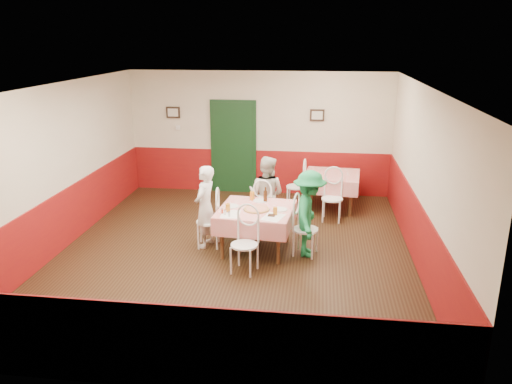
# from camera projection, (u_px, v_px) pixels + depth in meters

# --- Properties ---
(floor) EXTENTS (7.00, 7.00, 0.00)m
(floor) POSITION_uv_depth(u_px,v_px,m) (235.00, 252.00, 8.53)
(floor) COLOR black
(floor) RESTS_ON ground
(ceiling) EXTENTS (7.00, 7.00, 0.00)m
(ceiling) POSITION_uv_depth(u_px,v_px,m) (233.00, 86.00, 7.69)
(ceiling) COLOR white
(ceiling) RESTS_ON back_wall
(back_wall) EXTENTS (6.00, 0.10, 2.80)m
(back_wall) POSITION_uv_depth(u_px,v_px,m) (259.00, 133.00, 11.42)
(back_wall) COLOR beige
(back_wall) RESTS_ON ground
(front_wall) EXTENTS (6.00, 0.10, 2.80)m
(front_wall) POSITION_uv_depth(u_px,v_px,m) (173.00, 269.00, 4.80)
(front_wall) COLOR beige
(front_wall) RESTS_ON ground
(left_wall) EXTENTS (0.10, 7.00, 2.80)m
(left_wall) POSITION_uv_depth(u_px,v_px,m) (60.00, 168.00, 8.47)
(left_wall) COLOR beige
(left_wall) RESTS_ON ground
(right_wall) EXTENTS (0.10, 7.00, 2.80)m
(right_wall) POSITION_uv_depth(u_px,v_px,m) (424.00, 180.00, 7.75)
(right_wall) COLOR beige
(right_wall) RESTS_ON ground
(wainscot_back) EXTENTS (6.00, 0.03, 1.00)m
(wainscot_back) POSITION_uv_depth(u_px,v_px,m) (259.00, 171.00, 11.68)
(wainscot_back) COLOR maroon
(wainscot_back) RESTS_ON ground
(wainscot_front) EXTENTS (6.00, 0.03, 1.00)m
(wainscot_front) POSITION_uv_depth(u_px,v_px,m) (178.00, 348.00, 5.09)
(wainscot_front) COLOR maroon
(wainscot_front) RESTS_ON ground
(wainscot_left) EXTENTS (0.03, 7.00, 1.00)m
(wainscot_left) POSITION_uv_depth(u_px,v_px,m) (67.00, 217.00, 8.74)
(wainscot_left) COLOR maroon
(wainscot_left) RESTS_ON ground
(wainscot_right) EXTENTS (0.03, 7.00, 1.00)m
(wainscot_right) POSITION_uv_depth(u_px,v_px,m) (417.00, 234.00, 8.02)
(wainscot_right) COLOR maroon
(wainscot_right) RESTS_ON ground
(door) EXTENTS (0.96, 0.06, 2.10)m
(door) POSITION_uv_depth(u_px,v_px,m) (233.00, 148.00, 11.55)
(door) COLOR black
(door) RESTS_ON ground
(picture_left) EXTENTS (0.32, 0.03, 0.26)m
(picture_left) POSITION_uv_depth(u_px,v_px,m) (173.00, 112.00, 11.48)
(picture_left) COLOR black
(picture_left) RESTS_ON back_wall
(picture_right) EXTENTS (0.32, 0.03, 0.26)m
(picture_right) POSITION_uv_depth(u_px,v_px,m) (317.00, 115.00, 11.08)
(picture_right) COLOR black
(picture_right) RESTS_ON back_wall
(thermostat) EXTENTS (0.10, 0.03, 0.10)m
(thermostat) POSITION_uv_depth(u_px,v_px,m) (178.00, 128.00, 11.57)
(thermostat) COLOR white
(thermostat) RESTS_ON back_wall
(main_table) EXTENTS (1.32, 1.32, 0.77)m
(main_table) POSITION_uv_depth(u_px,v_px,m) (256.00, 230.00, 8.52)
(main_table) COLOR red
(main_table) RESTS_ON ground
(second_table) EXTENTS (1.21, 1.21, 0.77)m
(second_table) POSITION_uv_depth(u_px,v_px,m) (331.00, 191.00, 10.61)
(second_table) COLOR red
(second_table) RESTS_ON ground
(chair_left) EXTENTS (0.46, 0.46, 0.90)m
(chair_left) POSITION_uv_depth(u_px,v_px,m) (208.00, 222.00, 8.67)
(chair_left) COLOR white
(chair_left) RESTS_ON ground
(chair_right) EXTENTS (0.50, 0.50, 0.90)m
(chair_right) POSITION_uv_depth(u_px,v_px,m) (306.00, 229.00, 8.33)
(chair_right) COLOR white
(chair_right) RESTS_ON ground
(chair_far) EXTENTS (0.51, 0.51, 0.90)m
(chair_far) POSITION_uv_depth(u_px,v_px,m) (266.00, 209.00, 9.29)
(chair_far) COLOR white
(chair_far) RESTS_ON ground
(chair_near) EXTENTS (0.51, 0.51, 0.90)m
(chair_near) POSITION_uv_depth(u_px,v_px,m) (244.00, 245.00, 7.71)
(chair_near) COLOR white
(chair_near) RESTS_ON ground
(chair_second_a) EXTENTS (0.45, 0.45, 0.90)m
(chair_second_a) POSITION_uv_depth(u_px,v_px,m) (296.00, 187.00, 10.67)
(chair_second_a) COLOR white
(chair_second_a) RESTS_ON ground
(chair_second_b) EXTENTS (0.45, 0.45, 0.90)m
(chair_second_b) POSITION_uv_depth(u_px,v_px,m) (332.00, 199.00, 9.87)
(chair_second_b) COLOR white
(chair_second_b) RESTS_ON ground
(pizza) EXTENTS (0.45, 0.45, 0.03)m
(pizza) POSITION_uv_depth(u_px,v_px,m) (257.00, 209.00, 8.33)
(pizza) COLOR #B74723
(pizza) RESTS_ON main_table
(plate_left) EXTENTS (0.27, 0.27, 0.01)m
(plate_left) POSITION_uv_depth(u_px,v_px,m) (232.00, 206.00, 8.50)
(plate_left) COLOR white
(plate_left) RESTS_ON main_table
(plate_right) EXTENTS (0.27, 0.27, 0.01)m
(plate_right) POSITION_uv_depth(u_px,v_px,m) (280.00, 209.00, 8.34)
(plate_right) COLOR white
(plate_right) RESTS_ON main_table
(plate_far) EXTENTS (0.27, 0.27, 0.01)m
(plate_far) POSITION_uv_depth(u_px,v_px,m) (260.00, 201.00, 8.77)
(plate_far) COLOR white
(plate_far) RESTS_ON main_table
(glass_a) EXTENTS (0.08, 0.08, 0.14)m
(glass_a) POSITION_uv_depth(u_px,v_px,m) (228.00, 208.00, 8.22)
(glass_a) COLOR #BF7219
(glass_a) RESTS_ON main_table
(glass_b) EXTENTS (0.08, 0.08, 0.13)m
(glass_b) POSITION_uv_depth(u_px,v_px,m) (275.00, 211.00, 8.08)
(glass_b) COLOR #BF7219
(glass_b) RESTS_ON main_table
(glass_c) EXTENTS (0.09, 0.09, 0.15)m
(glass_c) POSITION_uv_depth(u_px,v_px,m) (252.00, 196.00, 8.81)
(glass_c) COLOR #BF7219
(glass_c) RESTS_ON main_table
(beer_bottle) EXTENTS (0.07, 0.07, 0.24)m
(beer_bottle) POSITION_uv_depth(u_px,v_px,m) (265.00, 195.00, 8.70)
(beer_bottle) COLOR #381C0A
(beer_bottle) RESTS_ON main_table
(shaker_a) EXTENTS (0.04, 0.04, 0.09)m
(shaker_a) POSITION_uv_depth(u_px,v_px,m) (225.00, 212.00, 8.08)
(shaker_a) COLOR silver
(shaker_a) RESTS_ON main_table
(shaker_b) EXTENTS (0.04, 0.04, 0.09)m
(shaker_b) POSITION_uv_depth(u_px,v_px,m) (229.00, 214.00, 8.01)
(shaker_b) COLOR silver
(shaker_b) RESTS_ON main_table
(shaker_c) EXTENTS (0.04, 0.04, 0.09)m
(shaker_c) POSITION_uv_depth(u_px,v_px,m) (222.00, 211.00, 8.15)
(shaker_c) COLOR #B23319
(shaker_c) RESTS_ON main_table
(menu_left) EXTENTS (0.32, 0.41, 0.00)m
(menu_left) POSITION_uv_depth(u_px,v_px,m) (231.00, 214.00, 8.13)
(menu_left) COLOR white
(menu_left) RESTS_ON main_table
(menu_right) EXTENTS (0.40, 0.47, 0.00)m
(menu_right) POSITION_uv_depth(u_px,v_px,m) (273.00, 217.00, 8.00)
(menu_right) COLOR white
(menu_right) RESTS_ON main_table
(wallet) EXTENTS (0.12, 0.10, 0.02)m
(wallet) POSITION_uv_depth(u_px,v_px,m) (271.00, 215.00, 8.05)
(wallet) COLOR black
(wallet) RESTS_ON main_table
(diner_left) EXTENTS (0.46, 0.60, 1.45)m
(diner_left) POSITION_uv_depth(u_px,v_px,m) (205.00, 207.00, 8.60)
(diner_left) COLOR gray
(diner_left) RESTS_ON ground
(diner_far) EXTENTS (0.83, 0.72, 1.45)m
(diner_far) POSITION_uv_depth(u_px,v_px,m) (266.00, 194.00, 9.25)
(diner_far) COLOR gray
(diner_far) RESTS_ON ground
(diner_right) EXTENTS (0.57, 0.96, 1.46)m
(diner_right) POSITION_uv_depth(u_px,v_px,m) (309.00, 214.00, 8.23)
(diner_right) COLOR gray
(diner_right) RESTS_ON ground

